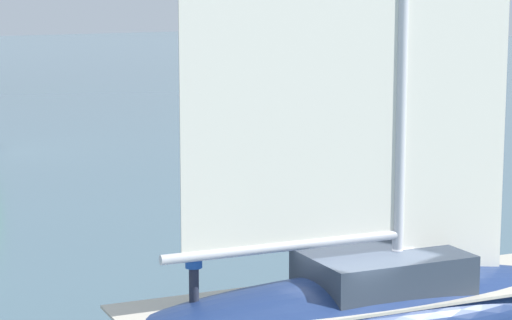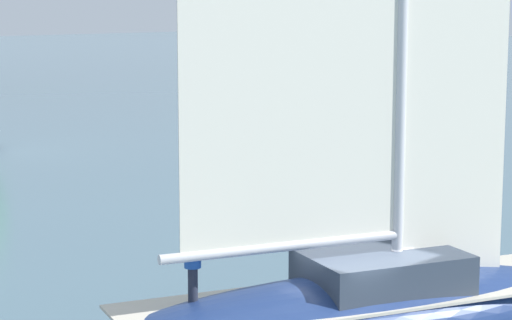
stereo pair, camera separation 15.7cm
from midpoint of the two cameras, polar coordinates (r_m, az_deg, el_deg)
sailboat_main at (r=21.53m, az=6.08°, el=-8.48°), size 12.38×7.64×16.47m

